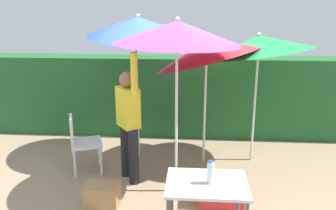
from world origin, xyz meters
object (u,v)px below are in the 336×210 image
(umbrella_navy, at_px, (177,33))
(bottle_water, at_px, (211,173))
(cooler_box, at_px, (221,190))
(umbrella_orange, at_px, (206,51))
(folding_table, at_px, (207,191))
(chair_plastic, at_px, (81,141))
(umbrella_rainbow, at_px, (137,26))
(crate_cardboard, at_px, (102,196))
(person_vendor, at_px, (128,119))
(umbrella_yellow, at_px, (259,44))

(umbrella_navy, bearing_deg, bottle_water, -71.39)
(cooler_box, height_order, bottle_water, bottle_water)
(umbrella_navy, relative_size, cooler_box, 4.10)
(umbrella_orange, relative_size, cooler_box, 3.92)
(folding_table, bearing_deg, chair_plastic, 138.40)
(umbrella_rainbow, height_order, chair_plastic, umbrella_rainbow)
(umbrella_navy, height_order, crate_cardboard, umbrella_navy)
(folding_table, xyz_separation_m, bottle_water, (0.03, -0.01, 0.21))
(umbrella_rainbow, distance_m, crate_cardboard, 2.56)
(person_vendor, bearing_deg, crate_cardboard, -106.50)
(umbrella_yellow, relative_size, cooler_box, 3.88)
(crate_cardboard, bearing_deg, chair_plastic, 120.89)
(person_vendor, bearing_deg, umbrella_rainbow, 89.17)
(umbrella_yellow, xyz_separation_m, crate_cardboard, (-2.08, -1.53, -1.75))
(umbrella_orange, distance_m, chair_plastic, 2.30)
(chair_plastic, height_order, bottle_water, bottle_water)
(crate_cardboard, bearing_deg, umbrella_navy, 26.27)
(bottle_water, bearing_deg, person_vendor, 126.79)
(umbrella_rainbow, height_order, umbrella_yellow, umbrella_rainbow)
(umbrella_orange, height_order, person_vendor, umbrella_orange)
(umbrella_navy, bearing_deg, umbrella_orange, 67.84)
(umbrella_navy, height_order, cooler_box, umbrella_navy)
(umbrella_orange, relative_size, folding_table, 2.78)
(crate_cardboard, bearing_deg, person_vendor, 73.50)
(chair_plastic, bearing_deg, crate_cardboard, -59.11)
(umbrella_orange, bearing_deg, person_vendor, -148.34)
(bottle_water, bearing_deg, cooler_box, 77.58)
(umbrella_orange, height_order, umbrella_navy, umbrella_navy)
(umbrella_rainbow, distance_m, umbrella_orange, 1.13)
(umbrella_rainbow, relative_size, umbrella_navy, 1.04)
(umbrella_yellow, xyz_separation_m, umbrella_navy, (-1.18, -1.08, 0.24))
(chair_plastic, height_order, folding_table, chair_plastic)
(umbrella_navy, bearing_deg, folding_table, -72.65)
(umbrella_navy, relative_size, crate_cardboard, 5.54)
(umbrella_rainbow, relative_size, crate_cardboard, 5.78)
(umbrella_rainbow, height_order, person_vendor, umbrella_rainbow)
(person_vendor, xyz_separation_m, crate_cardboard, (-0.22, -0.73, -0.78))
(umbrella_navy, height_order, person_vendor, umbrella_navy)
(cooler_box, relative_size, folding_table, 0.71)
(umbrella_yellow, xyz_separation_m, chair_plastic, (-2.63, -0.62, -1.39))
(umbrella_yellow, bearing_deg, crate_cardboard, -143.81)
(umbrella_yellow, height_order, folding_table, umbrella_yellow)
(umbrella_rainbow, height_order, umbrella_navy, umbrella_rainbow)
(umbrella_navy, relative_size, chair_plastic, 2.61)
(umbrella_rainbow, distance_m, umbrella_yellow, 1.87)
(umbrella_yellow, bearing_deg, folding_table, -110.24)
(umbrella_yellow, bearing_deg, person_vendor, -157.03)
(umbrella_orange, height_order, cooler_box, umbrella_orange)
(person_vendor, bearing_deg, umbrella_navy, -22.52)
(umbrella_rainbow, relative_size, person_vendor, 1.29)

